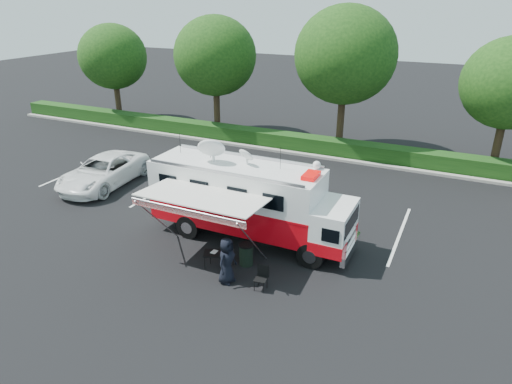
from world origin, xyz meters
TOP-DOWN VIEW (x-y plane):
  - ground_plane at (0.00, 0.00)m, footprint 120.00×120.00m
  - back_border at (1.14, 12.90)m, footprint 60.00×6.14m
  - stall_lines at (-0.50, 3.00)m, footprint 24.12×5.50m
  - command_truck at (-0.07, -0.00)m, footprint 8.32×2.29m
  - awning at (-0.82, -2.38)m, footprint 4.54×2.37m
  - white_suv at (-9.53, 1.93)m, footprint 2.96×5.68m
  - person at (0.60, -3.12)m, footprint 0.64×0.89m
  - folding_table at (-0.20, -2.57)m, footprint 0.94×0.82m
  - folding_chair at (1.85, -2.94)m, footprint 0.46×0.48m
  - trash_bin at (0.69, -1.82)m, footprint 0.55×0.55m

SIDE VIEW (x-z plane):
  - ground_plane at x=0.00m, z-range 0.00..0.00m
  - white_suv at x=-9.53m, z-range -0.76..0.76m
  - person at x=0.60m, z-range -0.85..0.85m
  - stall_lines at x=-0.50m, z-range 0.00..0.01m
  - trash_bin at x=0.69m, z-range 0.00..0.83m
  - folding_chair at x=1.85m, z-range 0.08..0.94m
  - folding_table at x=-0.20m, z-range 0.28..0.95m
  - command_truck at x=-0.07m, z-range -0.29..3.71m
  - awning at x=-0.82m, z-range 1.19..3.94m
  - back_border at x=1.14m, z-range 0.57..9.44m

